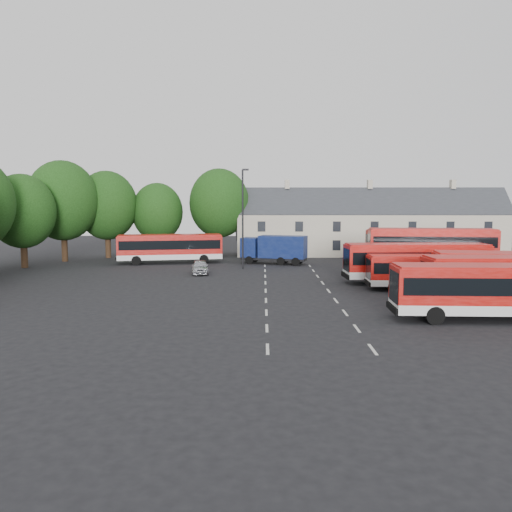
# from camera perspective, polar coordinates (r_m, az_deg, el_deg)

# --- Properties ---
(ground) EXTENTS (140.00, 140.00, 0.00)m
(ground) POSITION_cam_1_polar(r_m,az_deg,el_deg) (37.79, 1.13, -4.52)
(ground) COLOR black
(ground) RESTS_ON ground
(lane_markings) EXTENTS (5.15, 33.80, 0.01)m
(lane_markings) POSITION_cam_1_polar(r_m,az_deg,el_deg) (39.85, 4.72, -3.98)
(lane_markings) COLOR beige
(lane_markings) RESTS_ON ground
(treeline) EXTENTS (29.92, 32.59, 12.01)m
(treeline) POSITION_cam_1_polar(r_m,az_deg,el_deg) (60.13, -19.25, 5.46)
(treeline) COLOR black
(treeline) RESTS_ON ground
(terrace_houses) EXTENTS (35.70, 7.13, 10.06)m
(terrace_houses) POSITION_cam_1_polar(r_m,az_deg,el_deg) (68.72, 12.76, 3.32)
(terrace_houses) COLOR beige
(terrace_houses) RESTS_ON ground
(bus_row_a) EXTENTS (11.81, 3.09, 3.32)m
(bus_row_a) POSITION_cam_1_polar(r_m,az_deg,el_deg) (32.59, 25.59, -3.25)
(bus_row_a) COLOR silver
(bus_row_a) RESTS_ON ground
(bus_row_d) EXTENTS (10.04, 2.46, 2.83)m
(bus_row_d) POSITION_cam_1_polar(r_m,az_deg,el_deg) (42.15, 19.40, -1.43)
(bus_row_d) COLOR silver
(bus_row_d) RESTS_ON ground
(bus_row_e) EXTENTS (12.37, 3.45, 3.46)m
(bus_row_e) POSITION_cam_1_polar(r_m,az_deg,el_deg) (45.38, 17.84, -0.38)
(bus_row_e) COLOR silver
(bus_row_e) RESTS_ON ground
(bus_dd_south) EXTENTS (11.49, 3.75, 4.63)m
(bus_dd_south) POSITION_cam_1_polar(r_m,az_deg,el_deg) (48.90, 19.38, 0.66)
(bus_dd_south) COLOR silver
(bus_dd_south) RESTS_ON ground
(bus_dd_north) EXTENTS (10.53, 3.09, 4.26)m
(bus_dd_north) POSITION_cam_1_polar(r_m,az_deg,el_deg) (53.83, 18.05, 0.94)
(bus_dd_north) COLOR silver
(bus_dd_north) RESTS_ON ground
(bus_north) EXTENTS (12.15, 5.00, 3.35)m
(bus_north) POSITION_cam_1_polar(r_m,az_deg,el_deg) (58.56, -9.79, 1.13)
(bus_north) COLOR silver
(bus_north) RESTS_ON ground
(box_truck) EXTENTS (7.79, 4.33, 3.25)m
(box_truck) POSITION_cam_1_polar(r_m,az_deg,el_deg) (57.21, 2.15, 0.91)
(box_truck) COLOR black
(box_truck) RESTS_ON ground
(silver_car) EXTENTS (2.12, 4.21, 1.37)m
(silver_car) POSITION_cam_1_polar(r_m,az_deg,el_deg) (49.58, -6.41, -1.23)
(silver_car) COLOR #B2B4BA
(silver_car) RESTS_ON ground
(lamppost) EXTENTS (0.73, 0.40, 10.52)m
(lamppost) POSITION_cam_1_polar(r_m,az_deg,el_deg) (52.47, -1.51, 4.60)
(lamppost) COLOR black
(lamppost) RESTS_ON ground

